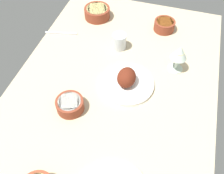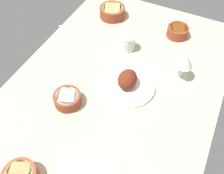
{
  "view_description": "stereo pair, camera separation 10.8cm",
  "coord_description": "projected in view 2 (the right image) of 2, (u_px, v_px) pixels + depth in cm",
  "views": [
    {
      "loc": [
        -63.81,
        -19.21,
        90.85
      ],
      "look_at": [
        0.0,
        0.0,
        6.0
      ],
      "focal_mm": 39.7,
      "sensor_mm": 36.0,
      "label": 1
    },
    {
      "loc": [
        -59.88,
        -29.24,
        90.85
      ],
      "look_at": [
        0.0,
        0.0,
        6.0
      ],
      "focal_mm": 39.7,
      "sensor_mm": 36.0,
      "label": 2
    }
  ],
  "objects": [
    {
      "name": "bowl_potatoes",
      "position": [
        112.0,
        12.0,
        1.4
      ],
      "size": [
        14.34,
        14.34,
        5.94
      ],
      "color": "brown",
      "rests_on": "dining_table"
    },
    {
      "name": "bowl_cream",
      "position": [
        67.0,
        99.0,
        1.03
      ],
      "size": [
        11.44,
        11.44,
        5.19
      ],
      "color": "brown",
      "rests_on": "dining_table"
    },
    {
      "name": "fork_loose",
      "position": [
        74.0,
        29.0,
        1.35
      ],
      "size": [
        4.68,
        16.89,
        0.8
      ],
      "primitive_type": "cube",
      "rotation": [
        0.0,
        0.0,
        4.94
      ],
      "color": "silver",
      "rests_on": "dining_table"
    },
    {
      "name": "wine_glass",
      "position": [
        185.0,
        62.0,
        1.06
      ],
      "size": [
        7.6,
        7.6,
        14.0
      ],
      "color": "silver",
      "rests_on": "dining_table"
    },
    {
      "name": "bowl_soup",
      "position": [
        178.0,
        31.0,
        1.3
      ],
      "size": [
        11.07,
        11.07,
        5.48
      ],
      "color": "brown",
      "rests_on": "dining_table"
    },
    {
      "name": "water_tumbler",
      "position": [
        128.0,
        43.0,
        1.23
      ],
      "size": [
        7.02,
        7.02,
        7.98
      ],
      "primitive_type": "cylinder",
      "color": "silver",
      "rests_on": "dining_table"
    },
    {
      "name": "plate_far_side",
      "position": [
        128.0,
        83.0,
        1.09
      ],
      "size": [
        24.3,
        24.3,
        9.07
      ],
      "color": "white",
      "rests_on": "dining_table"
    },
    {
      "name": "dining_table",
      "position": [
        112.0,
        92.0,
        1.11
      ],
      "size": [
        140.0,
        90.0,
        4.0
      ],
      "primitive_type": "cube",
      "color": "#C6B28E",
      "rests_on": "ground"
    }
  ]
}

